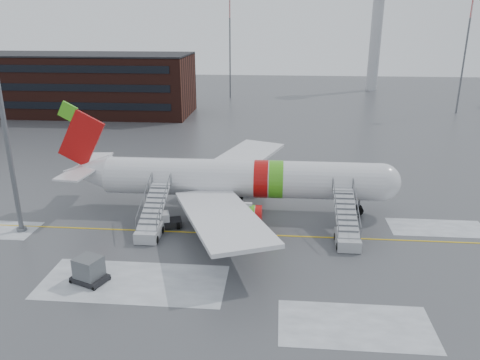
# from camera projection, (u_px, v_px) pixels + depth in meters

# --- Properties ---
(ground) EXTENTS (260.00, 260.00, 0.00)m
(ground) POSITION_uv_depth(u_px,v_px,m) (227.00, 229.00, 44.40)
(ground) COLOR #494C4F
(ground) RESTS_ON ground
(airliner) EXTENTS (35.03, 32.97, 11.18)m
(airliner) POSITION_uv_depth(u_px,v_px,m) (232.00, 179.00, 47.85)
(airliner) COLOR silver
(airliner) RESTS_ON ground
(airstair_fwd) EXTENTS (2.05, 7.70, 3.48)m
(airstair_fwd) POSITION_uv_depth(u_px,v_px,m) (347.00, 231.00, 41.56)
(airstair_fwd) COLOR #A0A3A7
(airstair_fwd) RESTS_ON ground
(airstair_aft) EXTENTS (2.05, 7.70, 3.48)m
(airstair_aft) POSITION_uv_depth(u_px,v_px,m) (151.00, 224.00, 43.02)
(airstair_aft) COLOR #AEB1B6
(airstair_aft) RESTS_ON ground
(pushback_tug) EXTENTS (2.98, 2.58, 1.52)m
(pushback_tug) POSITION_uv_depth(u_px,v_px,m) (165.00, 221.00, 44.56)
(pushback_tug) COLOR black
(pushback_tug) RESTS_ON ground
(uld_container) EXTENTS (2.96, 2.57, 2.02)m
(uld_container) POSITION_uv_depth(u_px,v_px,m) (89.00, 271.00, 35.21)
(uld_container) COLOR black
(uld_container) RESTS_ON ground
(light_mast_near) EXTENTS (1.20, 1.20, 22.07)m
(light_mast_near) POSITION_uv_depth(u_px,v_px,m) (2.00, 109.00, 40.34)
(light_mast_near) COLOR #595B60
(light_mast_near) RESTS_ON ground
(terminal_building) EXTENTS (62.00, 16.11, 12.30)m
(terminal_building) POSITION_uv_depth(u_px,v_px,m) (43.00, 83.00, 97.86)
(terminal_building) COLOR #3F1E16
(terminal_building) RESTS_ON ground
(control_tower) EXTENTS (6.40, 6.40, 30.00)m
(control_tower) POSITION_uv_depth(u_px,v_px,m) (377.00, 20.00, 125.34)
(control_tower) COLOR #B2B5BA
(control_tower) RESTS_ON ground
(light_mast_far_ne) EXTENTS (1.20, 1.20, 24.25)m
(light_mast_far_ne) POSITION_uv_depth(u_px,v_px,m) (466.00, 46.00, 94.87)
(light_mast_far_ne) COLOR #595B60
(light_mast_far_ne) RESTS_ON ground
(light_mast_far_n) EXTENTS (1.20, 1.20, 24.25)m
(light_mast_far_n) POSITION_uv_depth(u_px,v_px,m) (230.00, 41.00, 114.03)
(light_mast_far_n) COLOR #595B60
(light_mast_far_n) RESTS_ON ground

